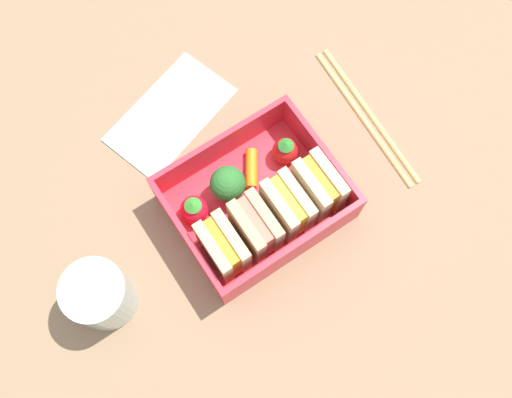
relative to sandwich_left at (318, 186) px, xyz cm
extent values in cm
cube|color=#927253|center=(5.97, -2.89, -5.30)|extent=(120.00, 120.00, 2.00)
cube|color=#E42F3F|center=(5.97, -2.89, -3.70)|extent=(17.73, 14.64, 1.20)
cube|color=#E42F3F|center=(5.97, 4.13, -0.78)|extent=(17.73, 0.60, 4.64)
cube|color=#E42F3F|center=(5.97, -9.91, -0.78)|extent=(17.73, 0.60, 4.64)
cube|color=#E42F3F|center=(-2.59, -2.89, -0.78)|extent=(0.60, 13.44, 4.64)
cube|color=#E42F3F|center=(14.54, -2.89, -0.78)|extent=(0.60, 13.44, 4.64)
cube|color=beige|center=(-1.10, 0.00, 0.00)|extent=(1.10, 5.78, 6.19)
cube|color=orange|center=(0.00, 0.00, 0.00)|extent=(1.10, 5.32, 5.70)
cube|color=beige|center=(1.10, 0.00, 0.00)|extent=(1.10, 5.78, 6.19)
cube|color=#DCBC89|center=(2.88, 0.00, 0.00)|extent=(1.10, 5.78, 6.19)
cube|color=yellow|center=(3.98, 0.00, 0.00)|extent=(1.10, 5.32, 5.70)
cube|color=#DCBC89|center=(5.08, 0.00, 0.00)|extent=(1.10, 5.78, 6.19)
cube|color=tan|center=(6.86, 0.00, 0.00)|extent=(1.10, 5.78, 6.19)
cube|color=#D87259|center=(7.97, 0.00, 0.00)|extent=(1.10, 5.32, 5.70)
cube|color=tan|center=(9.07, 0.00, 0.00)|extent=(1.10, 5.78, 6.19)
cube|color=#E5C684|center=(10.85, 0.00, 0.00)|extent=(1.10, 5.78, 6.19)
cube|color=orange|center=(11.95, 0.00, 0.00)|extent=(1.10, 5.32, 5.70)
cube|color=#E5C684|center=(13.05, 0.00, 0.00)|extent=(1.10, 5.78, 6.19)
sphere|color=red|center=(0.12, -5.77, -1.62)|extent=(2.96, 2.96, 2.96)
cone|color=#2F8530|center=(0.12, -5.77, 0.17)|extent=(1.78, 1.78, 0.60)
cylinder|color=orange|center=(4.27, -6.37, -2.43)|extent=(3.58, 4.45, 1.32)
cylinder|color=#97C668|center=(7.79, -5.58, -2.30)|extent=(1.35, 1.35, 1.59)
sphere|color=#2E732E|center=(7.79, -5.58, -0.14)|extent=(3.88, 3.88, 3.88)
sphere|color=red|center=(12.17, -5.51, -1.54)|extent=(3.11, 3.11, 3.11)
cone|color=green|center=(12.17, -5.51, 0.31)|extent=(1.87, 1.87, 0.60)
cylinder|color=tan|center=(-11.67, -4.90, -3.95)|extent=(1.90, 20.01, 0.70)
cylinder|color=tan|center=(-10.59, -4.97, -3.95)|extent=(1.90, 20.01, 0.70)
cylinder|color=silver|center=(24.89, -2.78, -0.78)|extent=(6.52, 6.52, 7.03)
cube|color=silver|center=(8.14, -17.98, -4.10)|extent=(16.91, 12.56, 0.40)
camera|label=1|loc=(16.54, 12.98, 56.92)|focal=40.00mm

